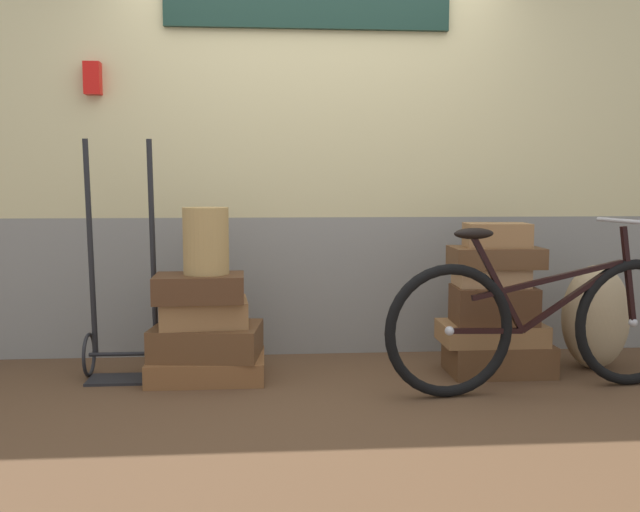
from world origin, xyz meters
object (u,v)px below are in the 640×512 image
(suitcase_7, at_px, (491,276))
(wicker_basket, at_px, (206,241))
(suitcase_6, at_px, (493,305))
(suitcase_8, at_px, (496,257))
(suitcase_1, at_px, (207,341))
(suitcase_2, at_px, (204,312))
(luggage_trolley, at_px, (123,320))
(burlap_sack, at_px, (595,317))
(suitcase_5, at_px, (491,333))
(suitcase_3, at_px, (199,288))
(suitcase_4, at_px, (498,358))
(bicycle, at_px, (543,323))
(suitcase_0, at_px, (207,367))
(suitcase_9, at_px, (497,235))

(suitcase_7, height_order, wicker_basket, wicker_basket)
(suitcase_6, relative_size, suitcase_7, 1.15)
(suitcase_7, height_order, suitcase_8, suitcase_8)
(suitcase_1, xyz_separation_m, suitcase_8, (1.71, -0.01, 0.48))
(suitcase_6, distance_m, suitcase_7, 0.17)
(suitcase_2, height_order, suitcase_6, suitcase_6)
(suitcase_7, distance_m, wicker_basket, 1.69)
(luggage_trolley, bearing_deg, burlap_sack, -0.78)
(wicker_basket, bearing_deg, suitcase_5, -0.55)
(suitcase_3, height_order, burlap_sack, burlap_sack)
(suitcase_3, distance_m, suitcase_4, 1.83)
(wicker_basket, height_order, bicycle, wicker_basket)
(suitcase_5, xyz_separation_m, luggage_trolley, (-2.18, 0.10, 0.09))
(suitcase_0, relative_size, suitcase_1, 1.09)
(suitcase_0, height_order, burlap_sack, burlap_sack)
(suitcase_6, bearing_deg, luggage_trolley, 179.74)
(suitcase_9, relative_size, bicycle, 0.20)
(suitcase_6, bearing_deg, suitcase_7, 107.42)
(suitcase_1, height_order, suitcase_7, suitcase_7)
(suitcase_1, bearing_deg, luggage_trolley, 178.53)
(suitcase_2, bearing_deg, suitcase_4, -5.76)
(suitcase_5, xyz_separation_m, burlap_sack, (0.67, 0.06, 0.07))
(suitcase_1, bearing_deg, suitcase_9, 6.36)
(suitcase_2, relative_size, suitcase_4, 0.82)
(suitcase_4, relative_size, suitcase_6, 1.27)
(suitcase_5, relative_size, burlap_sack, 0.94)
(wicker_basket, xyz_separation_m, bicycle, (1.85, -0.37, -0.43))
(wicker_basket, distance_m, bicycle, 1.94)
(suitcase_0, distance_m, suitcase_4, 1.74)
(wicker_basket, bearing_deg, suitcase_0, 113.34)
(suitcase_6, bearing_deg, burlap_sack, 9.01)
(suitcase_3, height_order, suitcase_7, suitcase_7)
(suitcase_3, height_order, suitcase_9, suitcase_9)
(suitcase_0, relative_size, suitcase_4, 1.10)
(suitcase_5, xyz_separation_m, bicycle, (0.17, -0.36, 0.13))
(suitcase_4, relative_size, luggage_trolley, 0.43)
(suitcase_5, relative_size, suitcase_6, 1.27)
(suitcase_5, bearing_deg, suitcase_9, 43.96)
(suitcase_3, height_order, luggage_trolley, luggage_trolley)
(suitcase_1, height_order, suitcase_9, suitcase_9)
(suitcase_5, distance_m, suitcase_8, 0.45)
(suitcase_7, relative_size, luggage_trolley, 0.30)
(suitcase_4, distance_m, wicker_basket, 1.87)
(suitcase_0, height_order, suitcase_3, suitcase_3)
(suitcase_0, xyz_separation_m, suitcase_5, (1.69, -0.03, 0.18))
(luggage_trolley, height_order, burlap_sack, luggage_trolley)
(suitcase_4, bearing_deg, luggage_trolley, 177.70)
(wicker_basket, height_order, luggage_trolley, luggage_trolley)
(suitcase_2, bearing_deg, suitcase_7, -5.14)
(suitcase_0, xyz_separation_m, suitcase_1, (0.00, 0.00, 0.16))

